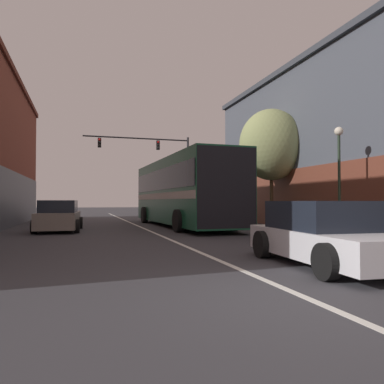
{
  "coord_description": "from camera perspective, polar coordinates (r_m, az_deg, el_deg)",
  "views": [
    {
      "loc": [
        -3.03,
        -4.57,
        1.35
      ],
      "look_at": [
        2.48,
        13.86,
        1.83
      ],
      "focal_mm": 35.0,
      "sensor_mm": 36.0,
      "label": 1
    }
  ],
  "objects": [
    {
      "name": "ground_plane",
      "position": [
        5.65,
        17.03,
        -15.19
      ],
      "size": [
        160.0,
        160.0,
        0.0
      ],
      "primitive_type": "plane",
      "color": "#38383D"
    },
    {
      "name": "lane_center_line",
      "position": [
        20.63,
        -8.19,
        -5.15
      ],
      "size": [
        0.14,
        43.59,
        0.01
      ],
      "color": "silver",
      "rests_on": "ground_plane"
    },
    {
      "name": "building_right_storefront",
      "position": [
        23.41,
        25.1,
        6.28
      ],
      "size": [
        10.35,
        18.4,
        8.62
      ],
      "color": "#4C515B",
      "rests_on": "ground_plane"
    },
    {
      "name": "bus",
      "position": [
        20.21,
        -1.53,
        0.39
      ],
      "size": [
        3.16,
        12.26,
        3.55
      ],
      "rotation": [
        0.0,
        0.0,
        1.6
      ],
      "color": "#145133",
      "rests_on": "ground_plane"
    },
    {
      "name": "hatchback_foreground",
      "position": [
        8.45,
        19.56,
        -6.14
      ],
      "size": [
        2.16,
        4.36,
        1.36
      ],
      "rotation": [
        0.0,
        0.0,
        1.51
      ],
      "color": "silver",
      "rests_on": "ground_plane"
    },
    {
      "name": "parked_car_left_near",
      "position": [
        24.77,
        -19.57,
        -2.95
      ],
      "size": [
        2.41,
        3.98,
        1.37
      ],
      "rotation": [
        0.0,
        0.0,
        1.49
      ],
      "color": "silver",
      "rests_on": "ground_plane"
    },
    {
      "name": "parked_car_left_mid",
      "position": [
        18.02,
        -19.61,
        -3.54
      ],
      "size": [
        2.09,
        4.29,
        1.39
      ],
      "rotation": [
        0.0,
        0.0,
        1.52
      ],
      "color": "slate",
      "rests_on": "ground_plane"
    },
    {
      "name": "traffic_signal_gantry",
      "position": [
        33.03,
        -5.09,
        5.21
      ],
      "size": [
        9.18,
        0.36,
        7.09
      ],
      "color": "black",
      "rests_on": "ground_plane"
    },
    {
      "name": "street_lamp",
      "position": [
        14.76,
        21.52,
        2.87
      ],
      "size": [
        0.32,
        0.32,
        4.09
      ],
      "color": "#233323",
      "rests_on": "ground_plane"
    },
    {
      "name": "street_tree_near",
      "position": [
        20.55,
        11.99,
        7.05
      ],
      "size": [
        3.46,
        3.11,
        6.27
      ],
      "color": "#4C3823",
      "rests_on": "ground_plane"
    }
  ]
}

